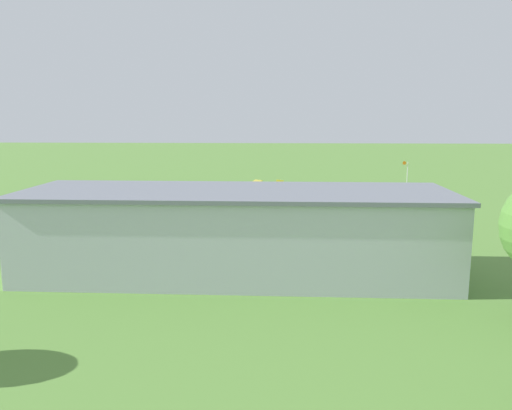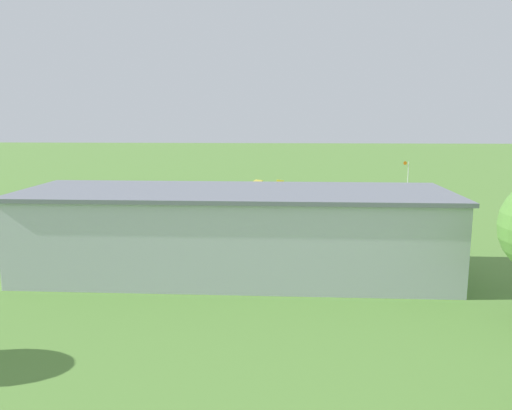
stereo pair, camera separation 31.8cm
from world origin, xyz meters
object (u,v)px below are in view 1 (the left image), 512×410
Objects in this scene: car_white at (80,227)px; car_blue at (24,228)px; person_crossing_taxiway at (103,220)px; hangar at (236,232)px; biplane at (260,192)px; person_beside_truck at (128,225)px; windsock at (404,165)px.

car_blue is (6.29, 0.76, -0.02)m from car_white.
person_crossing_taxiway is (-7.41, -5.54, 0.01)m from car_blue.
car_white is (19.84, -14.13, -2.90)m from hangar.
biplane is 22.53m from person_beside_truck.
car_blue is 11.90m from person_beside_truck.
windsock reaches higher than biplane.
windsock is (-44.88, -29.28, 4.78)m from car_white.
hangar reaches higher than person_crossing_taxiway.
person_beside_truck is at bearing 35.13° from windsock.
car_white is at bearing 33.12° from windsock.
person_beside_truck is at bearing -164.51° from car_white.
person_crossing_taxiway is (18.72, -18.90, -2.92)m from hangar.
car_blue is at bearing 34.57° from biplane.
biplane reaches higher than car_blue.
person_crossing_taxiway is at bearing -37.52° from person_beside_truck.
hangar is 21.37× the size of person_beside_truck.
car_white is 1.07× the size of car_blue.
windsock reaches higher than car_blue.
biplane is 5.45× the size of person_crossing_taxiway.
person_crossing_taxiway is at bearing -103.14° from car_white.
biplane is at bearing -145.43° from car_blue.
car_blue is at bearing 6.89° from car_white.
biplane is at bearing -91.64° from hangar.
biplane reaches higher than person_crossing_taxiway.
car_white is (20.75, 17.88, -1.79)m from biplane.
car_blue is 0.67× the size of windsock.
car_blue is at bearing 30.41° from windsock.
hangar is 5.78× the size of windsock.
person_crossing_taxiway is at bearing -45.28° from hangar.
person_beside_truck is 5.39m from person_crossing_taxiway.
windsock is (-25.04, -43.40, 1.88)m from hangar.
hangar is 24.53m from car_white.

